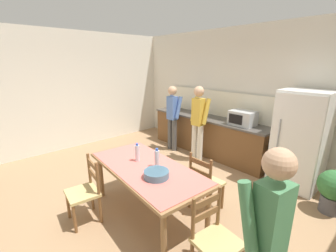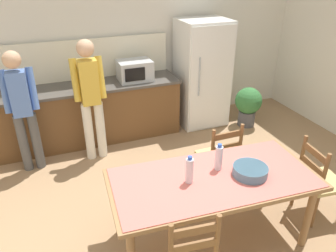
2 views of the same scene
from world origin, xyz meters
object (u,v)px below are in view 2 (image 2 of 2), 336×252
microwave (135,70)px  person_at_sink (22,107)px  dining_table (213,184)px  person_at_counter (91,95)px  refrigerator (202,74)px  bottle_off_centre (219,158)px  serving_bowl (250,170)px  chair_side_far_right (219,157)px  bottle_near_centre (190,170)px  chair_head_end (319,181)px  potted_plant (248,104)px

microwave → person_at_sink: (-1.60, -0.50, -0.13)m
dining_table → person_at_counter: size_ratio=1.17×
refrigerator → person_at_sink: size_ratio=1.07×
bottle_off_centre → serving_bowl: bottle_off_centre is taller
microwave → person_at_counter: size_ratio=0.30×
microwave → dining_table: size_ratio=0.25×
person_at_counter → refrigerator: bearing=-75.1°
chair_side_far_right → bottle_near_centre: bearing=43.0°
serving_bowl → chair_head_end: 0.99m
bottle_near_centre → bottle_off_centre: size_ratio=1.00×
dining_table → chair_head_end: 1.27m
serving_bowl → potted_plant: (1.44, 2.13, -0.43)m
chair_head_end → serving_bowl: bearing=97.4°
bottle_off_centre → chair_head_end: 1.24m
bottle_near_centre → chair_head_end: (1.48, -0.10, -0.45)m
person_at_counter → potted_plant: person_at_counter is taller
bottle_near_centre → bottle_off_centre: (0.34, 0.09, 0.00)m
chair_side_far_right → refrigerator: bearing=-110.4°
microwave → person_at_counter: (-0.76, -0.52, -0.10)m
bottle_off_centre → chair_head_end: bearing=-9.2°
refrigerator → bottle_near_centre: size_ratio=6.36×
refrigerator → person_at_counter: bearing=-165.1°
serving_bowl → person_at_counter: person_at_counter is taller
microwave → bottle_near_centre: microwave is taller
bottle_near_centre → person_at_counter: bearing=105.3°
bottle_off_centre → person_at_counter: (-0.88, 1.87, 0.05)m
microwave → chair_side_far_right: (0.50, -1.79, -0.59)m
chair_side_far_right → person_at_counter: bearing=-46.2°
dining_table → bottle_near_centre: 0.31m
person_at_counter → potted_plant: 2.61m
chair_head_end → chair_side_far_right: (-0.76, 0.79, 0.00)m
refrigerator → potted_plant: 0.92m
refrigerator → chair_side_far_right: (-0.63, -1.77, -0.42)m
chair_head_end → potted_plant: size_ratio=1.36×
dining_table → chair_side_far_right: bearing=55.8°
microwave → serving_bowl: (0.35, -2.58, -0.22)m
person_at_sink → person_at_counter: (0.84, -0.02, 0.04)m
chair_side_far_right → person_at_sink: person_at_sink is taller
bottle_off_centre → chair_side_far_right: (0.38, 0.60, -0.45)m
chair_side_far_right → potted_plant: size_ratio=1.36×
serving_bowl → chair_head_end: size_ratio=0.35×
chair_side_far_right → dining_table: bearing=54.9°
microwave → bottle_near_centre: size_ratio=1.85×
bottle_near_centre → potted_plant: 2.90m
chair_side_far_right → person_at_counter: person_at_counter is taller
microwave → chair_head_end: bearing=-63.9°
refrigerator → microwave: bearing=179.0°
dining_table → chair_head_end: bearing=-3.7°
serving_bowl → person_at_counter: size_ratio=0.19×
person_at_counter → person_at_sink: bearing=88.7°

